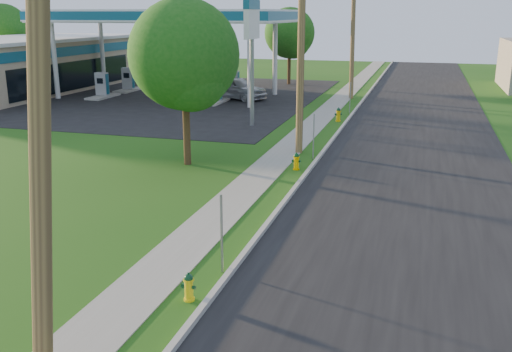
% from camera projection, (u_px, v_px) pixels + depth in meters
% --- Properties ---
extents(road, '(8.00, 120.00, 0.02)m').
position_uv_depth(road, '(408.00, 212.00, 18.25)').
color(road, black).
rests_on(road, ground).
extents(curb, '(0.15, 120.00, 0.15)m').
position_uv_depth(curb, '(287.00, 199.00, 19.32)').
color(curb, '#A7A49A').
rests_on(curb, ground).
extents(sidewalk, '(1.50, 120.00, 0.03)m').
position_uv_depth(sidewalk, '(238.00, 196.00, 19.81)').
color(sidewalk, gray).
rests_on(sidewalk, ground).
extents(forecourt, '(26.00, 28.00, 0.02)m').
position_uv_depth(forecourt, '(145.00, 95.00, 44.10)').
color(forecourt, black).
rests_on(forecourt, ground).
extents(utility_pole_near, '(1.40, 0.32, 9.48)m').
position_uv_depth(utility_pole_near, '(39.00, 110.00, 8.17)').
color(utility_pole_near, brown).
rests_on(utility_pole_near, ground).
extents(utility_pole_mid, '(1.40, 0.32, 9.80)m').
position_uv_depth(utility_pole_mid, '(301.00, 42.00, 24.73)').
color(utility_pole_mid, brown).
rests_on(utility_pole_mid, ground).
extents(utility_pole_far, '(1.40, 0.32, 9.50)m').
position_uv_depth(utility_pole_far, '(353.00, 32.00, 41.37)').
color(utility_pole_far, brown).
rests_on(utility_pole_far, ground).
extents(sign_post_near, '(0.05, 0.04, 2.00)m').
position_uv_depth(sign_post_near, '(222.00, 234.00, 13.78)').
color(sign_post_near, gray).
rests_on(sign_post_near, ground).
extents(sign_post_mid, '(0.05, 0.04, 2.00)m').
position_uv_depth(sign_post_mid, '(314.00, 137.00, 24.66)').
color(sign_post_mid, gray).
rests_on(sign_post_mid, ground).
extents(sign_post_far, '(0.05, 0.04, 2.00)m').
position_uv_depth(sign_post_far, '(350.00, 98.00, 35.92)').
color(sign_post_far, gray).
rests_on(sign_post_far, ground).
extents(gas_canopy, '(18.18, 9.18, 6.40)m').
position_uv_depth(gas_canopy, '(166.00, 17.00, 41.94)').
color(gas_canopy, silver).
rests_on(gas_canopy, ground).
extents(fuel_pump_nw, '(1.20, 3.20, 1.90)m').
position_uv_depth(fuel_pump_nw, '(102.00, 88.00, 42.74)').
color(fuel_pump_nw, '#A7A49A').
rests_on(fuel_pump_nw, ground).
extents(fuel_pump_ne, '(1.20, 3.20, 1.90)m').
position_uv_depth(fuel_pump_ne, '(215.00, 93.00, 40.30)').
color(fuel_pump_ne, '#A7A49A').
rests_on(fuel_pump_ne, ground).
extents(fuel_pump_sw, '(1.20, 3.20, 1.90)m').
position_uv_depth(fuel_pump_sw, '(128.00, 82.00, 46.43)').
color(fuel_pump_sw, '#A7A49A').
rests_on(fuel_pump_sw, ground).
extents(fuel_pump_se, '(1.20, 3.20, 1.90)m').
position_uv_depth(fuel_pump_se, '(233.00, 86.00, 43.99)').
color(fuel_pump_se, '#A7A49A').
rests_on(fuel_pump_se, ground).
extents(convenience_store, '(10.40, 22.40, 4.25)m').
position_uv_depth(convenience_store, '(22.00, 64.00, 46.50)').
color(convenience_store, tan).
rests_on(convenience_store, ground).
extents(price_pylon, '(0.34, 2.04, 6.85)m').
position_uv_depth(price_pylon, '(252.00, 27.00, 30.73)').
color(price_pylon, gray).
rests_on(price_pylon, ground).
extents(tree_verge, '(4.48, 4.48, 6.79)m').
position_uv_depth(tree_verge, '(186.00, 59.00, 22.81)').
color(tree_verge, '#3D2C16').
rests_on(tree_verge, ground).
extents(tree_lot, '(4.41, 4.41, 6.69)m').
position_uv_depth(tree_lot, '(290.00, 35.00, 49.93)').
color(tree_lot, '#3D2C16').
rests_on(tree_lot, ground).
extents(tree_back, '(4.66, 4.66, 7.07)m').
position_uv_depth(tree_back, '(5.00, 30.00, 55.01)').
color(tree_back, '#3D2C16').
rests_on(tree_back, ground).
extents(hydrant_near, '(0.35, 0.31, 0.67)m').
position_uv_depth(hydrant_near, '(189.00, 287.00, 12.58)').
color(hydrant_near, yellow).
rests_on(hydrant_near, ground).
extents(hydrant_mid, '(0.37, 0.33, 0.72)m').
position_uv_depth(hydrant_mid, '(296.00, 161.00, 23.14)').
color(hydrant_mid, '#FFBC00').
rests_on(hydrant_mid, ground).
extents(hydrant_far, '(0.44, 0.39, 0.84)m').
position_uv_depth(hydrant_far, '(338.00, 115.00, 33.49)').
color(hydrant_far, '#E7B20C').
rests_on(hydrant_far, ground).
extents(car_silver, '(5.24, 3.75, 1.66)m').
position_uv_depth(car_silver, '(237.00, 88.00, 42.11)').
color(car_silver, '#B6B8BD').
rests_on(car_silver, ground).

